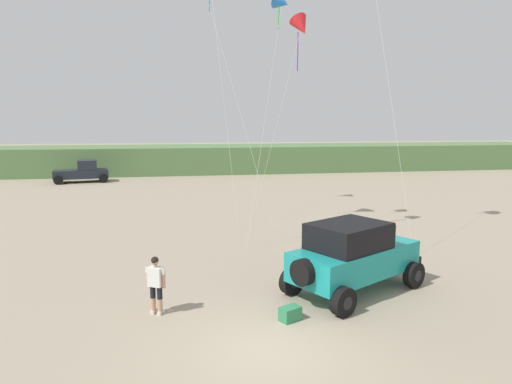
{
  "coord_description": "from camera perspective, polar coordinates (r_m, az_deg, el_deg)",
  "views": [
    {
      "loc": [
        -2.0,
        -9.67,
        5.32
      ],
      "look_at": [
        0.35,
        3.88,
        3.18
      ],
      "focal_mm": 31.39,
      "sensor_mm": 36.0,
      "label": 1
    }
  ],
  "objects": [
    {
      "name": "jeep",
      "position": [
        14.53,
        12.33,
        -7.82
      ],
      "size": [
        4.99,
        4.18,
        2.26
      ],
      "color": "teal",
      "rests_on": "ground_plane"
    },
    {
      "name": "kite_white_parafoil",
      "position": [
        21.02,
        5.79,
        20.19
      ],
      "size": [
        3.21,
        1.71,
        10.09
      ],
      "color": "red",
      "rests_on": "ground_plane"
    },
    {
      "name": "ground_plane",
      "position": [
        11.21,
        1.72,
        -19.46
      ],
      "size": [
        220.0,
        220.0,
        0.0
      ],
      "primitive_type": "plane",
      "color": "gray"
    },
    {
      "name": "cooler_box",
      "position": [
        12.59,
        4.38,
        -15.2
      ],
      "size": [
        0.66,
        0.57,
        0.38
      ],
      "primitive_type": "cube",
      "rotation": [
        0.0,
        0.0,
        0.47
      ],
      "color": "#2D7F51",
      "rests_on": "ground_plane"
    },
    {
      "name": "dune_ridge",
      "position": [
        49.53,
        -12.25,
        4.11
      ],
      "size": [
        90.0,
        8.53,
        2.78
      ],
      "primitive_type": "cube",
      "color": "#567A47",
      "rests_on": "ground_plane"
    },
    {
      "name": "kite_orange_streamer",
      "position": [
        22.67,
        3.32,
        22.93
      ],
      "size": [
        2.81,
        4.22,
        11.43
      ],
      "color": "blue",
      "rests_on": "ground_plane"
    },
    {
      "name": "person_watching",
      "position": [
        12.97,
        -12.64,
        -11.11
      ],
      "size": [
        0.56,
        0.44,
        1.67
      ],
      "color": "tan",
      "rests_on": "ground_plane"
    },
    {
      "name": "distant_pickup",
      "position": [
        43.03,
        -21.21,
        2.41
      ],
      "size": [
        4.86,
        3.1,
        1.98
      ],
      "color": "#1E232D",
      "rests_on": "ground_plane"
    }
  ]
}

